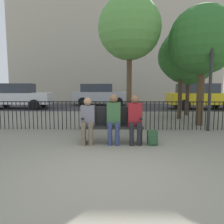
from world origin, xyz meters
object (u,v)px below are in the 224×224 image
Objects in this scene: seated_person_0 at (88,118)px; seated_person_1 at (114,116)px; backpack at (152,138)px; park_bench at (112,124)px; seated_person_2 at (135,117)px; tree_2 at (189,55)px; parked_car_2 at (18,96)px; parked_car_1 at (100,94)px; tree_0 at (130,28)px; tree_3 at (181,57)px; lamp_post at (211,63)px; parked_car_0 at (200,96)px; tree_1 at (203,41)px.

seated_person_1 is at bearing 0.41° from seated_person_0.
seated_person_0 is 1.68m from backpack.
seated_person_2 is at bearing -12.34° from park_bench.
tree_2 is 1.04× the size of parked_car_2.
parked_car_1 is (-1.12, 11.14, 0.35)m from park_bench.
seated_person_1 is 1.01× the size of seated_person_2.
tree_0 is (0.55, 2.90, 2.85)m from seated_person_1.
parked_car_2 is at bearing 123.28° from seated_person_0.
seated_person_0 is 0.28× the size of parked_car_1.
tree_3 is at bearing -120.28° from tree_2.
seated_person_0 is 1.18m from seated_person_2.
seated_person_0 is 0.65m from seated_person_1.
lamp_post is 7.50m from parked_car_0.
park_bench is 0.64m from seated_person_0.
tree_0 reaches higher than seated_person_0.
parked_car_0 reaches higher than backpack.
tree_2 is at bearing 59.72° from tree_3.
tree_1 reaches higher than lamp_post.
tree_0 is at bearing 176.32° from tree_1.
tree_2 is (3.65, 5.43, 2.45)m from park_bench.
parked_car_2 reaches higher than backpack.
tree_3 reaches higher than lamp_post.
park_bench is at bearing -101.98° from tree_0.
seated_person_1 reaches higher than seated_person_2.
seated_person_1 is 0.53m from seated_person_2.
tree_2 reaches higher than seated_person_1.
tree_3 reaches higher than seated_person_0.
tree_3 reaches higher than parked_car_0.
parked_car_0 is (2.26, 5.92, -2.22)m from tree_1.
tree_2 is at bearing 56.07° from park_bench.
tree_2 is 7.73m from parked_car_1.
parked_car_2 is at bearing -153.19° from parked_car_1.
parked_car_0 is at bearing 71.25° from lamp_post.
tree_2 is at bearing 56.97° from seated_person_1.
tree_2 is 1.35× the size of lamp_post.
seated_person_1 is (0.04, -0.12, 0.21)m from park_bench.
parked_car_0 is (6.07, 8.66, 0.19)m from seated_person_0.
parked_car_2 is (-5.68, 8.66, 0.19)m from seated_person_0.
seated_person_1 is 0.29× the size of tree_1.
seated_person_1 is 3.78m from lamp_post.
seated_person_1 reaches higher than park_bench.
tree_2 is 1.04× the size of parked_car_0.
seated_person_2 is 0.67m from backpack.
tree_0 is at bearing 78.02° from park_bench.
parked_car_1 is (-2.12, 11.37, 0.67)m from backpack.
backpack is 11.41m from parked_car_2.
tree_3 is 1.15× the size of lamp_post.
tree_0 is at bearing -39.93° from parked_car_2.
seated_person_1 is 0.33× the size of tree_3.
tree_2 is 4.00m from lamp_post.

